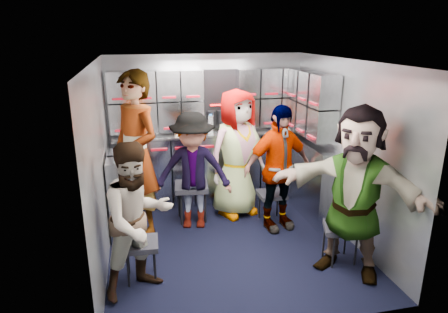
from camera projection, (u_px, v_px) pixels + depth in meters
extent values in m
plane|color=black|center=(231.00, 242.00, 4.75)|extent=(3.00, 3.00, 0.00)
cube|color=gray|center=(207.00, 128.00, 5.83)|extent=(2.80, 0.04, 2.10)
cube|color=gray|center=(101.00, 167.00, 4.14)|extent=(0.04, 3.00, 2.10)
cube|color=gray|center=(346.00, 150.00, 4.72)|extent=(0.04, 3.00, 2.10)
cube|color=silver|center=(232.00, 61.00, 4.12)|extent=(2.80, 3.00, 0.02)
cube|color=#999FA8|center=(210.00, 168.00, 5.80)|extent=(2.68, 0.38, 0.99)
cube|color=#999FA8|center=(126.00, 194.00, 4.87)|extent=(0.38, 0.76, 0.99)
cube|color=#AFB1B6|center=(210.00, 133.00, 5.64)|extent=(2.68, 0.42, 0.03)
cube|color=#999FA8|center=(209.00, 99.00, 5.56)|extent=(2.68, 0.28, 0.82)
cube|color=#999FA8|center=(312.00, 104.00, 5.21)|extent=(0.28, 1.00, 0.82)
cube|color=#999FA8|center=(310.00, 177.00, 5.42)|extent=(0.28, 1.20, 1.00)
cube|color=maroon|center=(213.00, 146.00, 5.50)|extent=(2.60, 0.02, 0.03)
cube|color=black|center=(140.00, 244.00, 3.94)|extent=(0.37, 0.35, 0.06)
cylinder|color=black|center=(128.00, 270.00, 3.87)|extent=(0.02, 0.02, 0.37)
cylinder|color=black|center=(155.00, 267.00, 3.92)|extent=(0.02, 0.02, 0.37)
cylinder|color=black|center=(128.00, 258.00, 4.07)|extent=(0.02, 0.02, 0.37)
cylinder|color=black|center=(154.00, 255.00, 4.13)|extent=(0.02, 0.02, 0.37)
cube|color=black|center=(191.00, 187.00, 5.18)|extent=(0.46, 0.44, 0.07)
cylinder|color=black|center=(181.00, 209.00, 5.10)|extent=(0.03, 0.03, 0.44)
cylinder|color=black|center=(205.00, 207.00, 5.17)|extent=(0.03, 0.03, 0.44)
cylinder|color=black|center=(179.00, 201.00, 5.35)|extent=(0.03, 0.03, 0.44)
cylinder|color=black|center=(202.00, 199.00, 5.41)|extent=(0.03, 0.03, 0.44)
cube|color=black|center=(233.00, 177.00, 5.55)|extent=(0.53, 0.51, 0.07)
cylinder|color=black|center=(225.00, 197.00, 5.47)|extent=(0.03, 0.03, 0.44)
cylinder|color=black|center=(246.00, 195.00, 5.53)|extent=(0.03, 0.03, 0.44)
cylinder|color=black|center=(221.00, 190.00, 5.72)|extent=(0.03, 0.03, 0.44)
cylinder|color=black|center=(241.00, 188.00, 5.78)|extent=(0.03, 0.03, 0.44)
cube|color=black|center=(272.00, 194.00, 5.17)|extent=(0.34, 0.33, 0.05)
cylinder|color=black|center=(265.00, 213.00, 5.11)|extent=(0.02, 0.02, 0.36)
cylinder|color=black|center=(283.00, 211.00, 5.16)|extent=(0.02, 0.02, 0.36)
cylinder|color=black|center=(259.00, 206.00, 5.31)|extent=(0.02, 0.02, 0.36)
cylinder|color=black|center=(277.00, 204.00, 5.36)|extent=(0.02, 0.02, 0.36)
cube|color=black|center=(341.00, 229.00, 4.25)|extent=(0.44, 0.43, 0.06)
cylinder|color=black|center=(333.00, 252.00, 4.18)|extent=(0.02, 0.02, 0.37)
cylinder|color=black|center=(356.00, 249.00, 4.23)|extent=(0.02, 0.02, 0.37)
cylinder|color=black|center=(324.00, 242.00, 4.38)|extent=(0.02, 0.02, 0.37)
cylinder|color=black|center=(345.00, 239.00, 4.44)|extent=(0.02, 0.02, 0.37)
imported|color=black|center=(136.00, 156.00, 4.69)|extent=(0.80, 0.87, 2.00)
imported|color=black|center=(138.00, 220.00, 3.66)|extent=(0.90, 0.83, 1.48)
imported|color=black|center=(193.00, 171.00, 4.93)|extent=(1.06, 0.75, 1.48)
imported|color=black|center=(237.00, 154.00, 5.27)|extent=(0.97, 0.81, 1.70)
imported|color=black|center=(278.00, 169.00, 4.88)|extent=(0.99, 0.58, 1.58)
imported|color=black|center=(355.00, 193.00, 3.93)|extent=(1.53, 1.50, 1.75)
cylinder|color=white|center=(186.00, 126.00, 5.48)|extent=(0.07, 0.07, 0.24)
cylinder|color=white|center=(211.00, 125.00, 5.55)|extent=(0.07, 0.07, 0.25)
cylinder|color=white|center=(273.00, 121.00, 5.74)|extent=(0.07, 0.07, 0.27)
cylinder|color=beige|center=(177.00, 132.00, 5.47)|extent=(0.07, 0.07, 0.10)
cylinder|color=beige|center=(291.00, 126.00, 5.82)|extent=(0.08, 0.08, 0.10)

